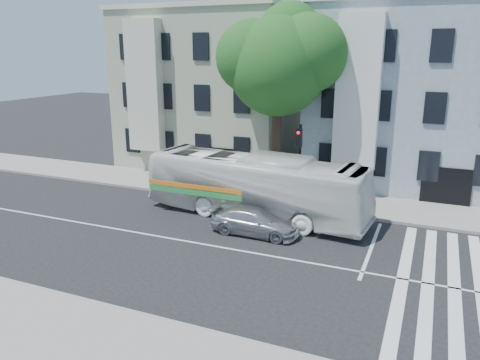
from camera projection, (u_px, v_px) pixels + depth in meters
The scene contains 10 objects.
ground at pixel (213, 246), 20.73m from camera, with size 120.00×120.00×0.00m, color black.
sidewalk_far at pixel (272, 195), 27.80m from camera, with size 80.00×4.00×0.15m, color gray.
sidewalk_near at pixel (92, 346), 13.61m from camera, with size 80.00×4.00×0.15m, color gray.
building_left at pixel (216, 90), 35.19m from camera, with size 12.00×10.00×11.00m, color #9FAA8E.
building_right at pixel (413, 97), 29.93m from camera, with size 12.00×10.00×11.00m, color gray.
street_tree at pixel (280, 60), 26.35m from camera, with size 7.30×5.90×11.10m.
bus at pixel (255, 186), 24.00m from camera, with size 11.84×2.77×3.30m, color white.
sedan at pixel (255, 221), 21.95m from camera, with size 4.24×1.72×1.23m, color silver.
hedge at pixel (222, 188), 27.65m from camera, with size 8.50×0.84×0.70m, color #21541B, non-canonical shape.
traffic_signal at pixel (299, 156), 24.38m from camera, with size 0.49×0.55×4.71m.
Camera 1 is at (8.59, -17.20, 8.38)m, focal length 35.00 mm.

